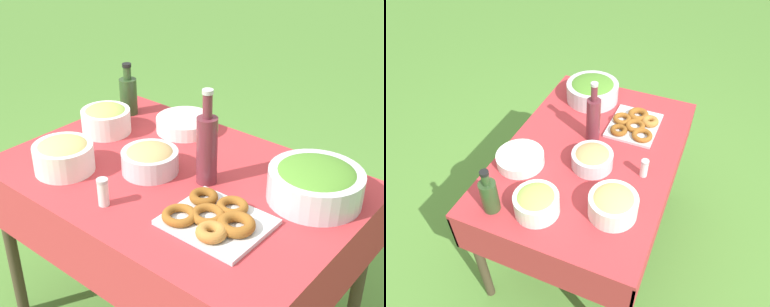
# 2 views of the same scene
# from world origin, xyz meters

# --- Properties ---
(picnic_table) EXTENTS (1.31, 0.89, 0.77)m
(picnic_table) POSITION_xyz_m (0.00, 0.00, 0.67)
(picnic_table) COLOR #B73338
(picnic_table) RESTS_ON ground_plane
(salad_bowl) EXTENTS (0.32, 0.32, 0.13)m
(salad_bowl) POSITION_xyz_m (-0.46, -0.17, 0.84)
(salad_bowl) COLOR silver
(salad_bowl) RESTS_ON picnic_table
(pasta_bowl) EXTENTS (0.22, 0.22, 0.13)m
(pasta_bowl) POSITION_xyz_m (0.35, 0.24, 0.84)
(pasta_bowl) COLOR white
(pasta_bowl) RESTS_ON picnic_table
(donut_platter) EXTENTS (0.33, 0.28, 0.05)m
(donut_platter) POSITION_xyz_m (-0.29, 0.15, 0.79)
(donut_platter) COLOR silver
(donut_platter) RESTS_ON picnic_table
(plate_stack) EXTENTS (0.24, 0.24, 0.06)m
(plate_stack) POSITION_xyz_m (0.22, -0.30, 0.80)
(plate_stack) COLOR white
(plate_stack) RESTS_ON picnic_table
(olive_oil_bottle) EXTENTS (0.08, 0.08, 0.24)m
(olive_oil_bottle) POSITION_xyz_m (0.53, -0.27, 0.86)
(olive_oil_bottle) COLOR #2D4723
(olive_oil_bottle) RESTS_ON picnic_table
(wine_bottle) EXTENTS (0.07, 0.07, 0.35)m
(wine_bottle) POSITION_xyz_m (-0.11, -0.03, 0.91)
(wine_bottle) COLOR maroon
(wine_bottle) RESTS_ON picnic_table
(bread_bowl) EXTENTS (0.21, 0.21, 0.10)m
(bread_bowl) POSITION_xyz_m (0.10, 0.04, 0.82)
(bread_bowl) COLOR silver
(bread_bowl) RESTS_ON picnic_table
(fruit_bowl) EXTENTS (0.21, 0.21, 0.12)m
(fruit_bowl) POSITION_xyz_m (0.47, -0.08, 0.83)
(fruit_bowl) COLOR white
(fruit_bowl) RESTS_ON picnic_table
(salt_shaker) EXTENTS (0.04, 0.04, 0.10)m
(salt_shaker) POSITION_xyz_m (0.06, 0.30, 0.82)
(salt_shaker) COLOR white
(salt_shaker) RESTS_ON picnic_table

